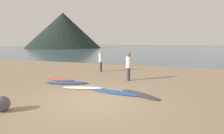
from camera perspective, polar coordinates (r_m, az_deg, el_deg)
The scene contains 11 objects.
ground_plane at distance 16.59m, azimuth 8.98°, elevation -0.24°, with size 120.00×120.00×0.20m, color #8C7559.
ocean_water at distance 67.06m, azimuth 17.08°, elevation 5.86°, with size 140.00×100.00×0.01m, color #475B6B.
headland_hill at distance 65.62m, azimuth -15.19°, elevation 11.15°, with size 25.83×25.83×12.04m, color black.
surfboard_0 at distance 11.24m, azimuth -16.37°, elevation -3.76°, with size 1.93×0.52×0.08m, color #D84C38.
surfboard_1 at distance 10.19m, azimuth -14.14°, elevation -4.86°, with size 2.32×0.59×0.10m, color #1E479E.
surfboard_2 at distance 8.99m, azimuth -9.21°, elevation -6.49°, with size 2.06×0.49×0.08m, color white.
surfboard_3 at distance 8.11m, azimuth 1.72°, elevation -8.08°, with size 2.61×0.55×0.07m, color #1E479E.
surfboard_4 at distance 7.92m, azimuth 8.90°, elevation -8.57°, with size 2.05×0.53×0.07m, color #333338.
person_0 at distance 10.52m, azimuth 5.34°, elevation 0.85°, with size 0.33×0.33×1.64m.
person_1 at distance 13.70m, azimuth -3.59°, elevation 2.43°, with size 0.32×0.32×1.58m.
beach_rock_near at distance 7.05m, azimuth -31.62°, elevation -9.95°, with size 0.51×0.51×0.51m, color #4F4C51.
Camera 1 is at (2.98, -6.15, 2.30)m, focal length 28.77 mm.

